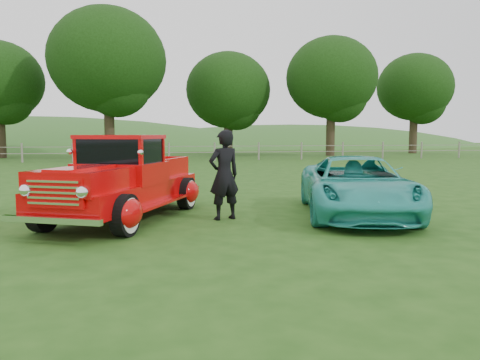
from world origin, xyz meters
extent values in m
plane|color=#204813|center=(0.00, 0.00, 0.00)|extent=(140.00, 140.00, 0.00)
ellipsoid|color=#2F6123|center=(-18.00, 58.00, -4.95)|extent=(84.00, 60.00, 18.00)
ellipsoid|color=#2F6123|center=(20.00, 62.00, -3.85)|extent=(72.00, 52.00, 14.00)
cube|color=gray|center=(0.00, 22.00, 0.55)|extent=(48.00, 0.04, 0.04)
cube|color=gray|center=(0.00, 22.00, 0.95)|extent=(48.00, 0.04, 0.04)
cylinder|color=#312518|center=(-12.00, 28.00, 1.98)|extent=(0.70, 0.70, 3.96)
cylinder|color=#312518|center=(-4.00, 25.00, 2.42)|extent=(0.70, 0.70, 4.84)
ellipsoid|color=black|center=(-4.00, 25.00, 6.82)|extent=(8.00, 8.00, 7.20)
cylinder|color=#312518|center=(5.00, 29.00, 1.87)|extent=(0.70, 0.70, 3.74)
ellipsoid|color=black|center=(5.00, 29.00, 5.27)|extent=(6.80, 6.80, 6.12)
cylinder|color=#312518|center=(13.00, 27.00, 2.20)|extent=(0.70, 0.70, 4.40)
ellipsoid|color=black|center=(13.00, 27.00, 6.20)|extent=(7.20, 7.20, 6.48)
cylinder|color=#312518|center=(22.00, 30.00, 2.09)|extent=(0.70, 0.70, 4.18)
ellipsoid|color=black|center=(22.00, 30.00, 5.89)|extent=(6.60, 6.60, 5.94)
cylinder|color=black|center=(-2.89, 0.16, 0.38)|extent=(0.53, 0.79, 0.76)
cylinder|color=black|center=(-1.38, -0.51, 0.38)|extent=(0.53, 0.79, 0.76)
cylinder|color=black|center=(-1.64, 2.99, 0.38)|extent=(0.53, 0.79, 0.76)
cylinder|color=black|center=(-0.12, 2.32, 0.38)|extent=(0.53, 0.79, 0.76)
cube|color=#C10607|center=(-1.51, 1.24, 0.58)|extent=(3.29, 4.84, 0.44)
ellipsoid|color=#C10607|center=(-2.96, 0.19, 0.42)|extent=(0.68, 0.85, 0.54)
ellipsoid|color=#C10607|center=(-1.31, -0.54, 0.42)|extent=(0.68, 0.85, 0.54)
ellipsoid|color=#C10607|center=(-1.70, 3.02, 0.42)|extent=(0.68, 0.85, 0.54)
ellipsoid|color=#C10607|center=(-0.05, 2.29, 0.42)|extent=(0.68, 0.85, 0.54)
cube|color=#C10607|center=(-2.13, -0.18, 0.97)|extent=(1.86, 2.00, 0.42)
cube|color=#C10607|center=(-1.55, 1.15, 0.99)|extent=(2.01, 1.88, 0.44)
cube|color=black|center=(-1.55, 1.15, 1.46)|extent=(1.77, 1.61, 0.50)
cube|color=#C10607|center=(-1.55, 1.15, 1.74)|extent=(1.88, 1.73, 0.08)
cube|color=#C10607|center=(-0.96, 2.47, 0.95)|extent=(1.87, 2.26, 0.45)
cube|color=white|center=(-2.46, -0.92, 0.85)|extent=(1.01, 0.52, 0.50)
cube|color=white|center=(-2.50, -1.01, 0.42)|extent=(1.69, 0.82, 0.10)
cube|color=white|center=(-0.52, 3.45, 0.42)|extent=(1.60, 0.78, 0.10)
imported|color=teal|center=(3.50, 0.75, 0.65)|extent=(3.26, 5.10, 1.31)
imported|color=black|center=(0.57, 0.81, 0.94)|extent=(0.80, 0.65, 1.89)
camera|label=1|loc=(-0.82, -8.84, 1.82)|focal=35.00mm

